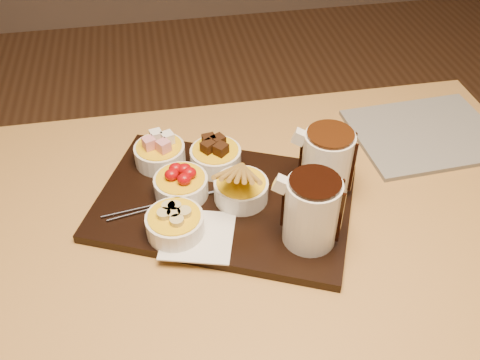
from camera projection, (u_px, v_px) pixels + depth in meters
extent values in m
cube|color=#BE8D46|center=(255.00, 234.00, 0.97)|extent=(1.20, 0.80, 0.04)
cylinder|color=#BE8D46|center=(24.00, 265.00, 1.40)|extent=(0.06, 0.06, 0.71)
cylinder|color=#BE8D46|center=(411.00, 211.00, 1.55)|extent=(0.06, 0.06, 0.71)
cube|color=black|center=(224.00, 202.00, 0.99)|extent=(0.54, 0.46, 0.02)
cube|color=white|center=(198.00, 236.00, 0.92)|extent=(0.15, 0.15, 0.00)
cylinder|color=white|center=(160.00, 154.00, 1.05)|extent=(0.10, 0.10, 0.04)
cylinder|color=white|center=(216.00, 158.00, 1.05)|extent=(0.10, 0.10, 0.04)
cylinder|color=white|center=(181.00, 186.00, 0.98)|extent=(0.10, 0.10, 0.04)
cylinder|color=white|center=(241.00, 190.00, 0.98)|extent=(0.10, 0.10, 0.04)
cylinder|color=white|center=(175.00, 225.00, 0.91)|extent=(0.10, 0.10, 0.04)
cylinder|color=silver|center=(312.00, 212.00, 0.87)|extent=(0.12, 0.12, 0.12)
cylinder|color=silver|center=(327.00, 163.00, 0.97)|extent=(0.12, 0.12, 0.12)
cube|color=beige|center=(425.00, 134.00, 1.16)|extent=(0.32, 0.26, 0.01)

